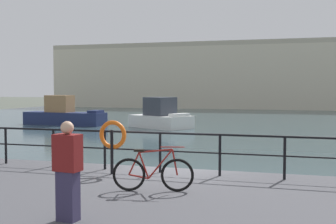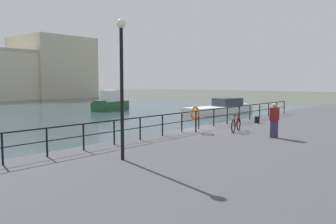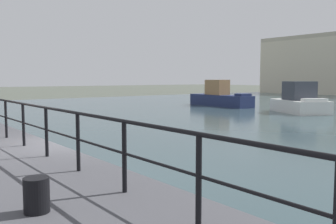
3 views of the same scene
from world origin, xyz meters
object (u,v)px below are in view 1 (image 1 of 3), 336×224
object	(u,v)px
moored_white_yacht	(161,117)
parked_bicycle	(153,174)
life_ring_stand	(113,137)
standing_person	(68,170)
moored_harbor_tender	(64,115)
harbor_building	(328,74)

from	to	relation	value
moored_white_yacht	parked_bicycle	world-z (taller)	moored_white_yacht
life_ring_stand	standing_person	xyz separation A→B (m)	(0.95, -4.02, -0.11)
moored_harbor_tender	standing_person	bearing A→B (deg)	-54.51
moored_white_yacht	moored_harbor_tender	xyz separation A→B (m)	(-9.16, 0.33, -0.03)
moored_harbor_tender	standing_person	world-z (taller)	standing_person
harbor_building	standing_person	distance (m)	68.13
moored_harbor_tender	standing_person	xyz separation A→B (m)	(16.57, -28.72, 1.08)
standing_person	parked_bicycle	bearing A→B (deg)	170.43
harbor_building	moored_white_yacht	world-z (taller)	harbor_building
harbor_building	moored_white_yacht	size ratio (longest dim) A/B	12.94
harbor_building	standing_person	bearing A→B (deg)	-96.35
harbor_building	life_ring_stand	world-z (taller)	harbor_building
harbor_building	parked_bicycle	xyz separation A→B (m)	(-6.84, -65.18, -3.91)
parked_bicycle	life_ring_stand	size ratio (longest dim) A/B	1.24
moored_harbor_tender	standing_person	size ratio (longest dim) A/B	4.61
parked_bicycle	moored_harbor_tender	bearing A→B (deg)	109.85
life_ring_stand	standing_person	distance (m)	4.13
harbor_building	parked_bicycle	distance (m)	65.65
harbor_building	standing_person	xyz separation A→B (m)	(-7.52, -67.63, -3.43)
moored_white_yacht	harbor_building	bearing A→B (deg)	96.95
harbor_building	moored_white_yacht	distance (m)	42.22
life_ring_stand	parked_bicycle	bearing A→B (deg)	-43.88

